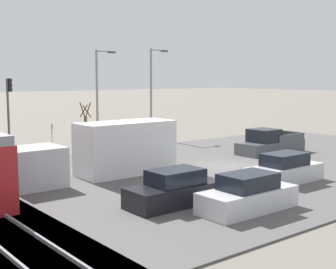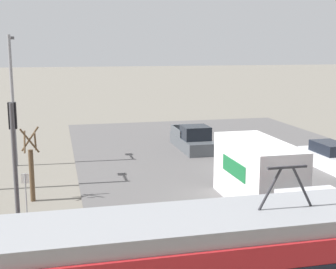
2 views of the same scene
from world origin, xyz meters
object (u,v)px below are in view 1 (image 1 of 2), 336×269
at_px(sedan_car_0, 175,190).
at_px(traffic_light_pole, 9,106).
at_px(box_truck, 106,152).
at_px(street_lamp_mid_block, 99,89).
at_px(street_tree, 86,128).
at_px(street_lamp_near_crossing, 153,87).
at_px(no_parking_sign, 52,135).
at_px(pickup_truck, 270,144).
at_px(sedan_car_2, 248,195).
at_px(sedan_car_1, 284,170).

height_order(sedan_car_0, traffic_light_pole, traffic_light_pole).
xyz_separation_m(box_truck, street_lamp_mid_block, (12.86, -7.11, 3.16)).
relative_size(street_tree, street_lamp_near_crossing, 0.45).
xyz_separation_m(traffic_light_pole, no_parking_sign, (-0.08, -3.20, -2.28)).
distance_m(sedan_car_0, no_parking_sign, 17.90).
height_order(pickup_truck, sedan_car_2, pickup_truck).
bearing_deg(box_truck, street_tree, -22.98).
relative_size(traffic_light_pole, street_tree, 1.51).
relative_size(pickup_truck, street_tree, 1.54).
bearing_deg(street_tree, pickup_truck, -139.64).
xyz_separation_m(street_lamp_near_crossing, no_parking_sign, (-1.23, 10.58, -3.44)).
bearing_deg(box_truck, traffic_light_pole, 8.34).
xyz_separation_m(sedan_car_1, sedan_car_2, (-2.39, 5.59, 0.01)).
distance_m(sedan_car_0, street_tree, 18.39).
xyz_separation_m(street_tree, no_parking_sign, (0.12, 2.85, -0.36)).
bearing_deg(sedan_car_0, box_truck, 174.30).
bearing_deg(no_parking_sign, street_lamp_mid_block, -68.17).
bearing_deg(street_lamp_mid_block, sedan_car_2, 165.12).
relative_size(sedan_car_2, no_parking_sign, 2.09).
xyz_separation_m(street_lamp_near_crossing, street_lamp_mid_block, (0.97, 5.10, -0.12)).
bearing_deg(street_lamp_near_crossing, pickup_truck, -172.52).
distance_m(sedan_car_2, street_lamp_mid_block, 23.65).
distance_m(street_tree, no_parking_sign, 2.87).
relative_size(pickup_truck, no_parking_sign, 2.62).
relative_size(sedan_car_2, traffic_light_pole, 0.81).
bearing_deg(sedan_car_1, street_lamp_mid_block, 178.86).
bearing_deg(pickup_truck, sedan_car_1, 133.78).
xyz_separation_m(street_tree, street_lamp_near_crossing, (1.35, -7.73, 3.08)).
distance_m(pickup_truck, sedan_car_1, 9.86).
xyz_separation_m(sedan_car_1, street_tree, (17.83, 2.23, 0.95)).
bearing_deg(traffic_light_pole, street_lamp_near_crossing, -85.23).
height_order(pickup_truck, sedan_car_1, pickup_truck).
bearing_deg(street_lamp_mid_block, no_parking_sign, 111.83).
bearing_deg(sedan_car_0, traffic_light_pole, -177.21).
distance_m(sedan_car_1, street_tree, 18.00).
relative_size(sedan_car_0, street_tree, 1.23).
xyz_separation_m(sedan_car_2, no_parking_sign, (20.35, -0.51, 0.59)).
height_order(sedan_car_0, sedan_car_2, sedan_car_2).
bearing_deg(sedan_car_2, street_lamp_near_crossing, -27.20).
distance_m(sedan_car_0, traffic_light_pole, 18.07).
relative_size(sedan_car_1, no_parking_sign, 2.17).
xyz_separation_m(traffic_light_pole, street_tree, (-0.20, -6.05, -1.92)).
height_order(traffic_light_pole, street_tree, traffic_light_pole).
xyz_separation_m(pickup_truck, sedan_car_2, (-9.22, 12.71, -0.04)).
distance_m(sedan_car_2, no_parking_sign, 20.36).
relative_size(box_truck, sedan_car_0, 2.13).
bearing_deg(street_tree, sedan_car_1, -172.86).
distance_m(sedan_car_2, traffic_light_pole, 20.80).
bearing_deg(traffic_light_pole, street_tree, -91.87).
distance_m(street_tree, street_lamp_near_crossing, 8.43).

